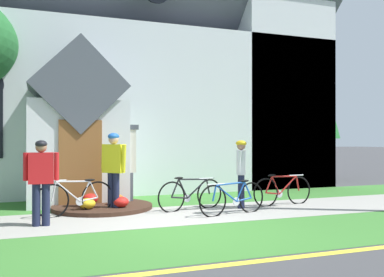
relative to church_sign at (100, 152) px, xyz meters
The scene contains 17 objects.
ground 1.71m from the church_sign, 37.95° to the left, with size 140.00×140.00×0.00m, color #3D3D3F.
sidewalk_slab 2.91m from the church_sign, 45.26° to the right, with size 32.00×2.27×0.01m, color #99968E.
grass_verge 4.73m from the church_sign, 66.31° to the right, with size 32.00×2.38×0.01m, color #38722D.
church_lawn 2.28m from the church_sign, 11.44° to the left, with size 24.00×2.16×0.01m, color #38722D.
curb_paint_stripe 5.95m from the church_sign, 71.63° to the right, with size 28.00×0.16×0.01m, color yellow.
church_building 7.28m from the church_sign, 69.37° to the left, with size 13.30×11.67×13.11m.
church_sign is the anchor object (origin of this frame).
flower_bed 1.32m from the church_sign, 88.49° to the right, with size 2.33×2.33×0.34m.
bicycle_silver 2.50m from the church_sign, 35.34° to the right, with size 1.72×0.46×0.80m.
bicycle_white 1.61m from the church_sign, 120.54° to the right, with size 1.68×0.44×0.80m.
bicycle_green 4.60m from the church_sign, 18.77° to the right, with size 1.72×0.19×0.80m.
bicycle_orange 3.50m from the church_sign, 40.71° to the right, with size 1.71×0.39×0.76m.
cyclist_in_green_jersey 3.47m from the church_sign, 24.93° to the right, with size 0.43×0.60×1.61m.
cyclist_in_red_jersey 2.52m from the church_sign, 123.51° to the right, with size 0.64×0.27×1.62m.
cyclist_in_blue_jersey 0.99m from the church_sign, 79.24° to the right, with size 0.50×0.67×1.78m.
roadside_conifer 10.07m from the church_sign, 24.94° to the left, with size 2.95×2.95×7.49m.
distant_hill 66.68m from the church_sign, 93.13° to the left, with size 86.44×47.59×19.38m, color #847A5B.
Camera 1 is at (-2.31, -7.17, 1.63)m, focal length 39.54 mm.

